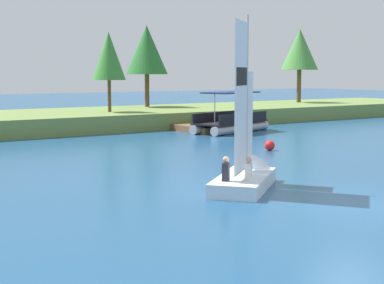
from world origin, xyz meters
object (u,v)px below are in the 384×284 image
object	(u,v)px
shoreline_tree_right	(300,50)
pontoon_boat	(231,122)
wooden_dock	(193,129)
shoreline_tree_centre	(109,56)
channel_buoy	(270,145)
shoreline_tree_midright	(147,50)
sailboat	(248,172)

from	to	relation	value
shoreline_tree_right	pontoon_boat	distance (m)	19.20
shoreline_tree_right	wooden_dock	size ratio (longest dim) A/B	1.51
shoreline_tree_centre	channel_buoy	xyz separation A→B (m)	(1.07, -15.83, -4.84)
shoreline_tree_right	pontoon_boat	world-z (taller)	shoreline_tree_right
wooden_dock	shoreline_tree_centre	bearing A→B (deg)	121.51
shoreline_tree_centre	shoreline_tree_midright	xyz separation A→B (m)	(5.52, 4.19, 0.67)
shoreline_tree_midright	channel_buoy	bearing A→B (deg)	-102.52
pontoon_boat	channel_buoy	bearing A→B (deg)	-134.76
shoreline_tree_centre	shoreline_tree_midright	distance (m)	6.96
pontoon_boat	channel_buoy	world-z (taller)	pontoon_boat
shoreline_tree_right	shoreline_tree_midright	bearing A→B (deg)	174.07
wooden_dock	pontoon_boat	world-z (taller)	pontoon_boat
shoreline_tree_right	wooden_dock	world-z (taller)	shoreline_tree_right
shoreline_tree_midright	wooden_dock	distance (m)	11.44
shoreline_tree_centre	shoreline_tree_right	bearing A→B (deg)	6.95
pontoon_boat	channel_buoy	distance (m)	9.80
shoreline_tree_midright	pontoon_boat	world-z (taller)	shoreline_tree_midright
shoreline_tree_right	sailboat	bearing A→B (deg)	-137.12
wooden_dock	sailboat	size ratio (longest dim) A/B	0.72
wooden_dock	pontoon_boat	size ratio (longest dim) A/B	0.69
shoreline_tree_centre	sailboat	distance (m)	23.76
shoreline_tree_midright	pontoon_boat	distance (m)	12.36
shoreline_tree_centre	shoreline_tree_midright	bearing A→B (deg)	37.23
shoreline_tree_midright	pontoon_boat	size ratio (longest dim) A/B	1.00
channel_buoy	shoreline_tree_right	bearing A→B (deg)	42.57
wooden_dock	sailboat	xyz separation A→B (m)	(-9.35, -16.96, 0.25)
sailboat	wooden_dock	bearing A→B (deg)	21.79
shoreline_tree_centre	channel_buoy	world-z (taller)	shoreline_tree_centre
wooden_dock	channel_buoy	xyz separation A→B (m)	(-2.35, -10.26, 0.04)
shoreline_tree_centre	sailboat	bearing A→B (deg)	-104.74
pontoon_boat	shoreline_tree_midright	bearing A→B (deg)	71.11
wooden_dock	shoreline_tree_right	bearing A→B (deg)	24.73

